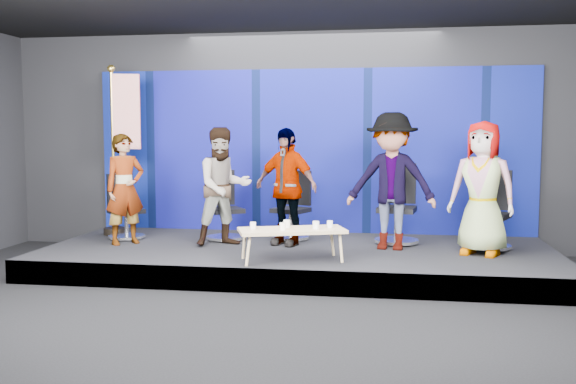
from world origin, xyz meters
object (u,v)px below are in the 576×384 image
(mug_e, at_px, (330,224))
(chair_a, at_px, (125,217))
(panelist_a, at_px, (125,189))
(mug_b, at_px, (283,226))
(chair_b, at_px, (225,217))
(coffee_table, at_px, (292,231))
(panelist_d, at_px, (391,181))
(panelist_b, at_px, (224,187))
(chair_c, at_px, (292,217))
(panelist_e, at_px, (482,188))
(panelist_c, at_px, (286,187))
(chair_d, at_px, (397,217))
(flag_stand, at_px, (122,146))
(chair_e, at_px, (491,223))
(mug_d, at_px, (316,225))
(mug_a, at_px, (253,226))
(mug_c, at_px, (287,224))

(mug_e, bearing_deg, chair_a, 160.94)
(panelist_a, height_order, mug_b, panelist_a)
(chair_b, xyz_separation_m, mug_e, (1.69, -1.25, 0.11))
(panelist_a, xyz_separation_m, coffee_table, (2.54, -0.84, -0.42))
(chair_b, bearing_deg, panelist_d, -42.01)
(panelist_b, height_order, chair_c, panelist_b)
(coffee_table, bearing_deg, panelist_e, 18.64)
(panelist_c, bearing_deg, chair_a, -161.85)
(chair_b, xyz_separation_m, panelist_d, (2.45, -0.42, 0.59))
(chair_a, distance_m, panelist_b, 1.74)
(chair_d, relative_size, coffee_table, 0.81)
(panelist_a, xyz_separation_m, panelist_e, (4.92, -0.03, 0.08))
(panelist_d, height_order, flag_stand, flag_stand)
(panelist_c, xyz_separation_m, mug_b, (0.16, -1.24, -0.38))
(chair_a, relative_size, chair_b, 0.95)
(chair_b, relative_size, mug_b, 11.39)
(chair_e, bearing_deg, flag_stand, -160.75)
(chair_e, distance_m, mug_e, 2.39)
(chair_a, xyz_separation_m, coffee_table, (2.74, -1.29, 0.05))
(panelist_b, height_order, chair_d, panelist_b)
(panelist_b, distance_m, flag_stand, 2.01)
(panelist_d, bearing_deg, mug_d, -124.92)
(chair_a, xyz_separation_m, chair_b, (1.51, 0.14, 0.02))
(panelist_a, relative_size, chair_d, 1.37)
(panelist_d, xyz_separation_m, coffee_table, (-1.22, -1.02, -0.56))
(panelist_e, bearing_deg, panelist_c, -163.93)
(chair_c, bearing_deg, chair_e, 14.91)
(chair_b, xyz_separation_m, mug_a, (0.76, -1.53, 0.11))
(chair_d, distance_m, mug_d, 1.79)
(chair_a, xyz_separation_m, chair_d, (4.05, 0.23, 0.06))
(chair_d, xyz_separation_m, mug_e, (-0.85, -1.34, 0.07))
(panelist_e, relative_size, mug_c, 17.58)
(flag_stand, bearing_deg, panelist_e, -22.65)
(panelist_b, bearing_deg, chair_c, 5.19)
(mug_c, bearing_deg, chair_e, 24.36)
(panelist_e, relative_size, mug_b, 19.29)
(mug_c, bearing_deg, mug_d, -4.57)
(mug_a, bearing_deg, chair_e, 24.26)
(chair_a, bearing_deg, panelist_a, -111.68)
(panelist_b, distance_m, mug_d, 1.72)
(panelist_a, height_order, panelist_b, panelist_b)
(coffee_table, xyz_separation_m, mug_d, (0.30, 0.04, 0.08))
(coffee_table, xyz_separation_m, mug_e, (0.46, 0.18, 0.08))
(coffee_table, height_order, mug_c, mug_c)
(mug_e, bearing_deg, mug_d, -138.88)
(panelist_e, relative_size, coffee_table, 1.23)
(mug_d, distance_m, mug_e, 0.21)
(panelist_c, relative_size, mug_a, 19.08)
(chair_c, bearing_deg, panelist_a, -139.14)
(chair_b, xyz_separation_m, flag_stand, (-1.69, 0.19, 1.05))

